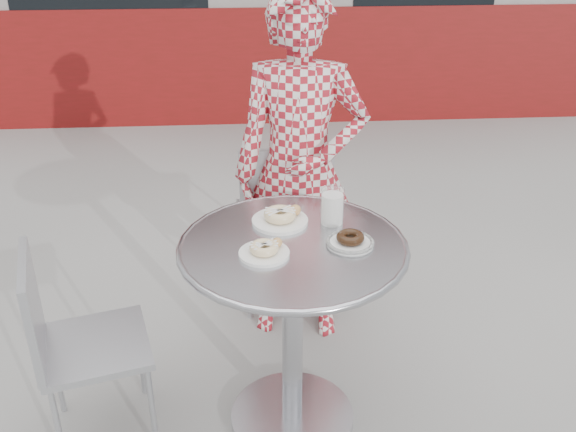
{
  "coord_description": "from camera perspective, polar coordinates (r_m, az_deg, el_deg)",
  "views": [
    {
      "loc": [
        -0.12,
        -1.91,
        1.88
      ],
      "look_at": [
        0.01,
        0.06,
        0.87
      ],
      "focal_mm": 40.0,
      "sensor_mm": 36.0,
      "label": 1
    }
  ],
  "objects": [
    {
      "name": "ground",
      "position": [
        2.68,
        -0.21,
        -17.42
      ],
      "size": [
        60.0,
        60.0,
        0.0
      ],
      "primitive_type": "plane",
      "color": "#A5A39D",
      "rests_on": "ground"
    },
    {
      "name": "bistro_table",
      "position": [
        2.29,
        0.42,
        -6.75
      ],
      "size": [
        0.8,
        0.8,
        0.8
      ],
      "rotation": [
        0.0,
        0.0,
        0.1
      ],
      "color": "silver",
      "rests_on": "ground"
    },
    {
      "name": "chair_far",
      "position": [
        3.2,
        -0.53,
        -3.08
      ],
      "size": [
        0.44,
        0.45,
        0.88
      ],
      "rotation": [
        0.0,
        0.0,
        3.2
      ],
      "color": "#B1B3B9",
      "rests_on": "ground"
    },
    {
      "name": "chair_left",
      "position": [
        2.57,
        -16.57,
        -13.88
      ],
      "size": [
        0.47,
        0.47,
        0.79
      ],
      "rotation": [
        0.0,
        0.0,
        1.84
      ],
      "color": "#B1B3B9",
      "rests_on": "ground"
    },
    {
      "name": "seated_person",
      "position": [
        2.77,
        1.08,
        3.89
      ],
      "size": [
        0.62,
        0.45,
        1.58
      ],
      "primitive_type": "imported",
      "rotation": [
        0.0,
        0.0,
        -0.13
      ],
      "color": "maroon",
      "rests_on": "ground"
    },
    {
      "name": "plate_far",
      "position": [
        2.31,
        -0.65,
        -0.1
      ],
      "size": [
        0.2,
        0.2,
        0.05
      ],
      "rotation": [
        0.0,
        0.0,
        0.13
      ],
      "color": "white",
      "rests_on": "bistro_table"
    },
    {
      "name": "plate_near",
      "position": [
        2.11,
        -2.07,
        -3.04
      ],
      "size": [
        0.17,
        0.17,
        0.05
      ],
      "rotation": [
        0.0,
        0.0,
        0.25
      ],
      "color": "white",
      "rests_on": "bistro_table"
    },
    {
      "name": "plate_checker",
      "position": [
        2.19,
        5.54,
        -2.21
      ],
      "size": [
        0.17,
        0.17,
        0.04
      ],
      "rotation": [
        0.0,
        0.0,
        -0.3
      ],
      "color": "white",
      "rests_on": "bistro_table"
    },
    {
      "name": "milk_cup",
      "position": [
        2.3,
        3.95,
        0.78
      ],
      "size": [
        0.09,
        0.09,
        0.14
      ],
      "rotation": [
        0.0,
        0.0,
        -0.04
      ],
      "color": "white",
      "rests_on": "bistro_table"
    }
  ]
}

